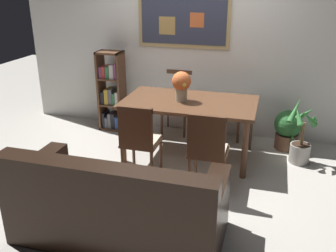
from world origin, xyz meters
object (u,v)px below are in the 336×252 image
at_px(dining_table, 189,108).
at_px(dining_chair_near_right, 208,146).
at_px(leather_couch, 117,207).
at_px(flower_vase, 181,84).
at_px(dining_chair_far_left, 178,96).
at_px(dining_chair_far_right, 230,100).
at_px(potted_palm, 301,140).
at_px(dining_chair_near_left, 139,137).
at_px(potted_ivy, 288,129).
at_px(bookshelf, 112,94).

distance_m(dining_table, dining_chair_near_right, 0.91).
relative_size(leather_couch, flower_vase, 4.93).
relative_size(dining_table, flower_vase, 4.47).
relative_size(dining_chair_far_left, dining_chair_far_right, 1.00).
bearing_deg(dining_table, potted_palm, 8.12).
bearing_deg(dining_chair_near_left, potted_ivy, 40.15).
relative_size(leather_couch, potted_ivy, 3.19).
distance_m(dining_chair_near_right, flower_vase, 1.02).
distance_m(leather_couch, bookshelf, 2.64).
relative_size(dining_chair_near_right, dining_chair_far_right, 1.00).
distance_m(leather_couch, potted_ivy, 2.76).
bearing_deg(dining_chair_far_left, potted_palm, -19.47).
height_order(dining_chair_far_left, dining_chair_far_right, same).
height_order(dining_chair_near_right, leather_couch, dining_chair_near_right).
relative_size(potted_ivy, potted_palm, 0.70).
xyz_separation_m(dining_chair_far_right, potted_ivy, (0.82, -0.25, -0.26)).
bearing_deg(flower_vase, dining_chair_near_left, -110.77).
distance_m(bookshelf, potted_ivy, 2.55).
height_order(dining_chair_near_right, dining_chair_far_right, same).
xyz_separation_m(dining_chair_far_left, potted_ivy, (1.58, -0.23, -0.26)).
bearing_deg(dining_chair_far_left, flower_vase, -72.64).
distance_m(dining_chair_far_right, potted_ivy, 0.89).
xyz_separation_m(dining_table, potted_ivy, (1.22, 0.58, -0.37)).
distance_m(dining_table, bookshelf, 1.46).
bearing_deg(dining_chair_near_left, leather_couch, -80.87).
bearing_deg(flower_vase, dining_chair_far_right, 59.52).
height_order(leather_couch, flower_vase, flower_vase).
bearing_deg(dining_chair_far_right, leather_couch, -103.46).
bearing_deg(flower_vase, potted_palm, 8.58).
distance_m(dining_table, flower_vase, 0.32).
height_order(dining_chair_far_right, potted_palm, dining_chair_far_right).
bearing_deg(bookshelf, dining_table, -24.74).
bearing_deg(dining_table, dining_chair_far_right, 63.98).
relative_size(dining_table, dining_chair_near_right, 1.79).
distance_m(dining_chair_far_left, dining_chair_far_right, 0.76).
xyz_separation_m(dining_chair_far_left, dining_chair_far_right, (0.76, 0.02, 0.00)).
bearing_deg(dining_chair_far_left, potted_ivy, -8.34).
height_order(dining_chair_far_right, leather_couch, dining_chair_far_right).
relative_size(potted_ivy, flower_vase, 1.55).
height_order(dining_chair_near_right, flower_vase, flower_vase).
xyz_separation_m(dining_chair_far_left, bookshelf, (-0.96, -0.20, 0.01)).
relative_size(dining_chair_far_left, potted_ivy, 1.61).
bearing_deg(dining_chair_near_left, bookshelf, 124.15).
height_order(potted_ivy, flower_vase, flower_vase).
distance_m(dining_chair_near_left, bookshelf, 1.67).
bearing_deg(dining_chair_far_right, dining_chair_near_left, -116.13).
xyz_separation_m(dining_chair_far_left, leather_couch, (0.14, -2.58, -0.23)).
distance_m(bookshelf, potted_palm, 2.73).
relative_size(dining_chair_far_right, potted_palm, 1.12).
bearing_deg(leather_couch, dining_chair_far_right, 76.54).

